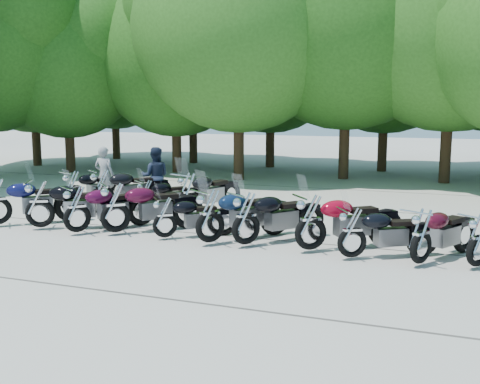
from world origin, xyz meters
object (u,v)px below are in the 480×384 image
(motorcycle_13, at_px, (102,188))
(rider_0, at_px, (104,175))
(motorcycle_4, at_px, (165,216))
(motorcycle_15, at_px, (187,193))
(motorcycle_12, at_px, (73,187))
(motorcycle_8, at_px, (352,231))
(motorcycle_9, at_px, (421,234))
(motorcycle_14, at_px, (146,196))
(motorcycle_7, at_px, (311,220))
(motorcycle_3, at_px, (115,206))
(motorcycle_6, at_px, (246,217))
(motorcycle_1, at_px, (40,202))
(motorcycle_10, at_px, (479,238))
(motorcycle_2, at_px, (77,207))
(motorcycle_5, at_px, (210,214))
(rider_1, at_px, (155,176))

(motorcycle_13, xyz_separation_m, rider_0, (-0.73, 1.24, 0.20))
(motorcycle_4, distance_m, motorcycle_15, 2.60)
(motorcycle_12, xyz_separation_m, motorcycle_15, (3.91, -0.11, 0.06))
(motorcycle_4, distance_m, motorcycle_8, 4.42)
(motorcycle_4, relative_size, motorcycle_9, 0.88)
(motorcycle_4, distance_m, motorcycle_14, 3.09)
(motorcycle_7, xyz_separation_m, motorcycle_13, (-6.81, 2.44, 0.00))
(motorcycle_3, relative_size, motorcycle_7, 1.01)
(motorcycle_6, bearing_deg, motorcycle_1, 39.84)
(motorcycle_10, bearing_deg, motorcycle_2, 40.48)
(motorcycle_6, distance_m, rider_0, 7.12)
(motorcycle_13, bearing_deg, motorcycle_12, 27.74)
(motorcycle_2, bearing_deg, motorcycle_8, -147.43)
(motorcycle_9, relative_size, motorcycle_10, 1.06)
(motorcycle_3, distance_m, motorcycle_10, 8.15)
(motorcycle_1, relative_size, rider_0, 1.38)
(motorcycle_1, xyz_separation_m, motorcycle_14, (1.59, 2.61, -0.14))
(motorcycle_7, distance_m, motorcycle_14, 5.90)
(motorcycle_3, xyz_separation_m, motorcycle_6, (3.38, -0.04, -0.02))
(motorcycle_5, height_order, motorcycle_7, motorcycle_5)
(motorcycle_1, bearing_deg, motorcycle_14, -58.68)
(motorcycle_8, height_order, motorcycle_13, motorcycle_13)
(motorcycle_1, relative_size, motorcycle_3, 0.99)
(motorcycle_5, height_order, motorcycle_14, motorcycle_5)
(motorcycle_7, distance_m, motorcycle_12, 8.42)
(motorcycle_10, relative_size, rider_1, 1.18)
(motorcycle_4, xyz_separation_m, motorcycle_10, (6.79, -0.10, 0.04))
(motorcycle_4, distance_m, motorcycle_12, 5.23)
(motorcycle_9, height_order, motorcycle_10, motorcycle_9)
(motorcycle_12, xyz_separation_m, rider_0, (0.46, 1.03, 0.27))
(motorcycle_4, height_order, motorcycle_6, motorcycle_6)
(motorcycle_8, height_order, motorcycle_15, motorcycle_15)
(motorcycle_9, distance_m, rider_0, 10.57)
(motorcycle_5, height_order, rider_1, rider_1)
(motorcycle_9, bearing_deg, motorcycle_2, 29.94)
(rider_1, bearing_deg, motorcycle_4, 97.76)
(motorcycle_10, distance_m, motorcycle_12, 11.64)
(motorcycle_6, relative_size, motorcycle_7, 0.98)
(motorcycle_10, relative_size, motorcycle_14, 1.07)
(motorcycle_9, bearing_deg, motorcycle_4, 27.31)
(motorcycle_3, xyz_separation_m, motorcycle_13, (-1.97, 2.41, -0.00))
(motorcycle_13, bearing_deg, motorcycle_10, -156.56)
(motorcycle_10, height_order, motorcycle_15, motorcycle_15)
(motorcycle_10, height_order, rider_1, rider_1)
(motorcycle_15, bearing_deg, motorcycle_6, 155.88)
(motorcycle_4, relative_size, motorcycle_15, 0.80)
(motorcycle_5, xyz_separation_m, motorcycle_9, (4.54, -0.15, -0.07))
(motorcycle_2, distance_m, motorcycle_4, 2.27)
(motorcycle_13, xyz_separation_m, motorcycle_15, (2.73, 0.09, -0.00))
(motorcycle_13, distance_m, rider_1, 1.83)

